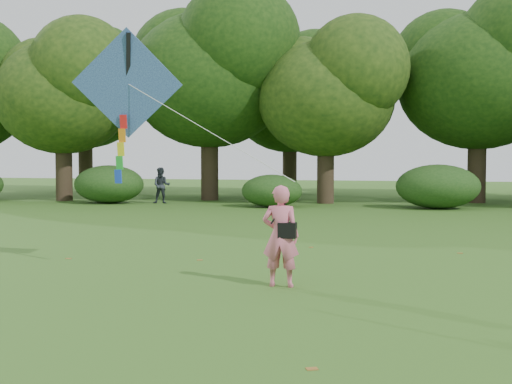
# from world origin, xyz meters

# --- Properties ---
(ground) EXTENTS (100.00, 100.00, 0.00)m
(ground) POSITION_xyz_m (0.00, 0.00, 0.00)
(ground) COLOR #265114
(ground) RESTS_ON ground
(man_kite_flyer) EXTENTS (0.63, 0.42, 1.71)m
(man_kite_flyer) POSITION_xyz_m (-0.50, 0.36, 0.86)
(man_kite_flyer) COLOR #D7657F
(man_kite_flyer) RESTS_ON ground
(bystander_left) EXTENTS (0.95, 0.82, 1.69)m
(bystander_left) POSITION_xyz_m (-9.50, 18.16, 0.85)
(bystander_left) COLOR #282F36
(bystander_left) RESTS_ON ground
(crossbody_bag) EXTENTS (0.43, 0.20, 0.70)m
(crossbody_bag) POSITION_xyz_m (-0.38, 0.33, 0.97)
(crossbody_bag) COLOR black
(crossbody_bag) RESTS_ON ground
(flying_kite) EXTENTS (4.33, 1.14, 2.90)m
(flying_kite) POSITION_xyz_m (-3.58, 1.13, 3.50)
(flying_kite) COLOR #2738AC
(flying_kite) RESTS_ON ground
(tree_line) EXTENTS (54.70, 15.30, 9.48)m
(tree_line) POSITION_xyz_m (1.67, 22.88, 5.60)
(tree_line) COLOR #3A2D1E
(tree_line) RESTS_ON ground
(shrub_band) EXTENTS (39.15, 3.22, 1.88)m
(shrub_band) POSITION_xyz_m (-0.72, 17.60, 0.86)
(shrub_band) COLOR #264919
(shrub_band) RESTS_ON ground
(fallen_leaves) EXTENTS (11.56, 11.61, 0.01)m
(fallen_leaves) POSITION_xyz_m (2.07, 3.13, 0.01)
(fallen_leaves) COLOR brown
(fallen_leaves) RESTS_ON ground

